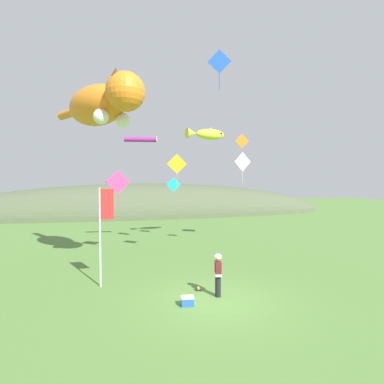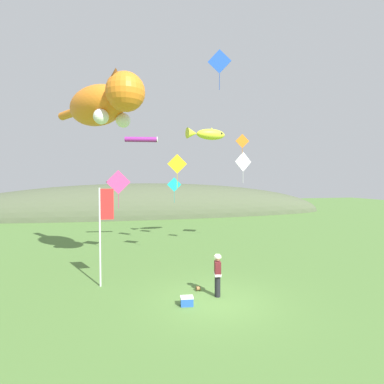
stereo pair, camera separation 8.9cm
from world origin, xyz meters
name	(u,v)px [view 1 (the left image)]	position (x,y,z in m)	size (l,w,h in m)	color
ground_plane	(216,301)	(0.00, 0.00, 0.00)	(120.00, 120.00, 0.00)	#517A38
distant_hill_ridge	(146,215)	(0.00, 30.55, 0.00)	(53.84, 11.08, 8.88)	#4C563D
festival_attendant	(218,274)	(0.22, 0.40, 0.95)	(0.33, 0.46, 1.77)	black
kite_spool	(198,288)	(-0.40, 1.23, 0.11)	(0.17, 0.22, 0.22)	olive
picnic_cooler	(188,301)	(-1.22, -0.17, 0.18)	(0.53, 0.39, 0.36)	blue
festival_banner_pole	(103,222)	(-4.45, 2.83, 2.96)	(0.66, 0.08, 4.51)	silver
kite_giant_cat	(102,104)	(-4.53, 5.15, 8.81)	(4.98, 7.09, 2.45)	orange
kite_fish_windsock	(206,134)	(2.76, 10.61, 8.35)	(3.18, 1.29, 0.95)	yellow
kite_tube_streamer	(141,139)	(-2.16, 10.12, 7.72)	(2.32, 0.72, 0.44)	#8C268C
kite_diamond_teal	(174,185)	(0.66, 12.86, 4.48)	(1.16, 0.19, 2.07)	#19BFBF
kite_diamond_orange	(242,141)	(4.14, 7.06, 7.39)	(0.92, 0.11, 1.82)	orange
kite_diamond_pink	(118,182)	(-3.78, 8.14, 4.72)	(1.51, 0.11, 2.41)	#E53F8C
kite_diamond_blue	(219,62)	(1.74, 4.72, 11.42)	(1.23, 0.52, 2.23)	blue
kite_diamond_white	(243,162)	(5.62, 10.33, 6.27)	(1.47, 0.35, 2.40)	white
kite_diamond_gold	(177,164)	(-0.28, 6.65, 5.83)	(1.18, 0.17, 2.09)	yellow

